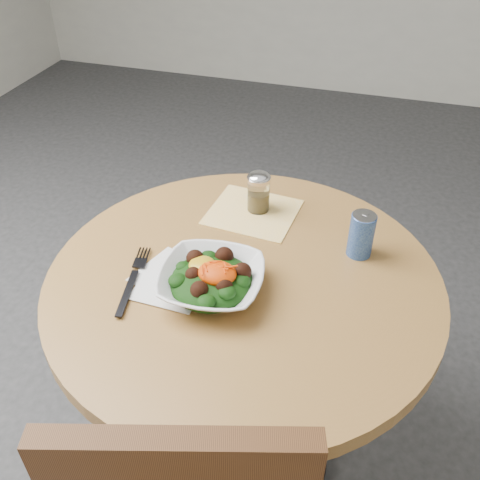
{
  "coord_description": "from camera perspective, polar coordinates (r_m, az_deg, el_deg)",
  "views": [
    {
      "loc": [
        0.26,
        -0.88,
        1.56
      ],
      "look_at": [
        -0.02,
        0.05,
        0.81
      ],
      "focal_mm": 40.0,
      "sensor_mm": 36.0,
      "label": 1
    }
  ],
  "objects": [
    {
      "name": "salad_bowl",
      "position": [
        1.16,
        -3.05,
        -4.27
      ],
      "size": [
        0.25,
        0.25,
        0.08
      ],
      "color": "white",
      "rests_on": "table"
    },
    {
      "name": "cloth_napkin",
      "position": [
        1.41,
        1.38,
        2.99
      ],
      "size": [
        0.24,
        0.22,
        0.0
      ],
      "primitive_type": "cube",
      "rotation": [
        0.0,
        0.0,
        -0.09
      ],
      "color": "#F49F0C",
      "rests_on": "table"
    },
    {
      "name": "table",
      "position": [
        1.36,
        0.35,
        -10.03
      ],
      "size": [
        0.9,
        0.9,
        0.75
      ],
      "color": "black",
      "rests_on": "ground"
    },
    {
      "name": "paper_napkins",
      "position": [
        1.21,
        -7.31,
        -4.21
      ],
      "size": [
        0.18,
        0.2,
        0.0
      ],
      "color": "silver",
      "rests_on": "table"
    },
    {
      "name": "fork",
      "position": [
        1.23,
        -11.28,
        -3.96
      ],
      "size": [
        0.07,
        0.23,
        0.0
      ],
      "color": "black",
      "rests_on": "table"
    },
    {
      "name": "spice_shaker",
      "position": [
        1.4,
        1.99,
        5.12
      ],
      "size": [
        0.06,
        0.06,
        0.11
      ],
      "color": "silver",
      "rests_on": "table"
    },
    {
      "name": "ground",
      "position": [
        1.8,
        0.28,
        -21.9
      ],
      "size": [
        6.0,
        6.0,
        0.0
      ],
      "primitive_type": "plane",
      "color": "#2C2C2E",
      "rests_on": "ground"
    },
    {
      "name": "beverage_can",
      "position": [
        1.27,
        12.82,
        0.56
      ],
      "size": [
        0.06,
        0.06,
        0.11
      ],
      "color": "navy",
      "rests_on": "table"
    }
  ]
}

